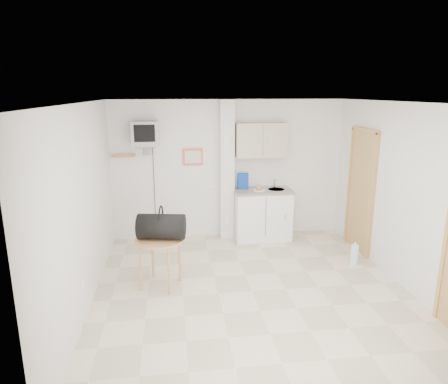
{
  "coord_description": "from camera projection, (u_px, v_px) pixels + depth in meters",
  "views": [
    {
      "loc": [
        -1.03,
        -4.82,
        2.63
      ],
      "look_at": [
        -0.31,
        0.6,
        1.25
      ],
      "focal_mm": 32.0,
      "sensor_mm": 36.0,
      "label": 1
    }
  ],
  "objects": [
    {
      "name": "ground",
      "position": [
        252.0,
        291.0,
        5.41
      ],
      "size": [
        4.5,
        4.5,
        0.0
      ],
      "primitive_type": "plane",
      "color": "beige",
      "rests_on": "ground"
    },
    {
      "name": "room_envelope",
      "position": [
        271.0,
        179.0,
        5.15
      ],
      "size": [
        4.24,
        4.54,
        2.55
      ],
      "color": "white",
      "rests_on": "ground"
    },
    {
      "name": "kitchenette",
      "position": [
        262.0,
        195.0,
        7.21
      ],
      "size": [
        1.03,
        0.58,
        2.1
      ],
      "color": "white",
      "rests_on": "ground"
    },
    {
      "name": "crt_television",
      "position": [
        145.0,
        134.0,
        6.69
      ],
      "size": [
        0.44,
        0.45,
        2.15
      ],
      "color": "slate",
      "rests_on": "ground"
    },
    {
      "name": "round_table",
      "position": [
        160.0,
        245.0,
        5.42
      ],
      "size": [
        0.66,
        0.66,
        0.69
      ],
      "rotation": [
        0.0,
        0.0,
        0.41
      ],
      "color": "#AB7C49",
      "rests_on": "ground"
    },
    {
      "name": "duffel_bag",
      "position": [
        161.0,
        226.0,
        5.36
      ],
      "size": [
        0.68,
        0.45,
        0.47
      ],
      "rotation": [
        0.0,
        0.0,
        -0.18
      ],
      "color": "black",
      "rests_on": "round_table"
    },
    {
      "name": "water_bottle",
      "position": [
        354.0,
        255.0,
        6.21
      ],
      "size": [
        0.12,
        0.12,
        0.36
      ],
      "color": "#BEE4FA",
      "rests_on": "ground"
    }
  ]
}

